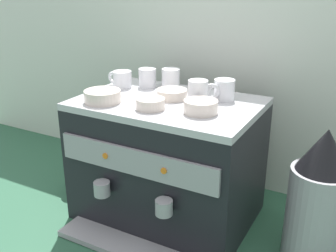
{
  "coord_description": "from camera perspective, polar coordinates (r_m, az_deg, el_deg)",
  "views": [
    {
      "loc": [
        0.65,
        -1.18,
        0.88
      ],
      "look_at": [
        0.0,
        0.0,
        0.36
      ],
      "focal_mm": 42.67,
      "sensor_mm": 36.0,
      "label": 1
    }
  ],
  "objects": [
    {
      "name": "ground_plane",
      "position": [
        1.61,
        0.0,
        -12.16
      ],
      "size": [
        4.0,
        4.0,
        0.0
      ],
      "primitive_type": "plane",
      "color": "#28563D"
    },
    {
      "name": "tiled_backsplash_wall",
      "position": [
        1.74,
        6.02,
        7.33
      ],
      "size": [
        2.8,
        0.03,
        0.95
      ],
      "primitive_type": "cube",
      "color": "silver",
      "rests_on": "ground_plane"
    },
    {
      "name": "espresso_machine",
      "position": [
        1.49,
        -0.08,
        -4.9
      ],
      "size": [
        0.64,
        0.54,
        0.46
      ],
      "color": "black",
      "rests_on": "ground_plane"
    },
    {
      "name": "ceramic_cup_0",
      "position": [
        1.42,
        7.9,
        5.13
      ],
      "size": [
        0.08,
        0.11,
        0.07
      ],
      "color": "white",
      "rests_on": "espresso_machine"
    },
    {
      "name": "ceramic_cup_1",
      "position": [
        1.55,
        0.35,
        6.79
      ],
      "size": [
        0.09,
        0.09,
        0.08
      ],
      "color": "white",
      "rests_on": "espresso_machine"
    },
    {
      "name": "ceramic_cup_2",
      "position": [
        1.38,
        4.48,
        4.9
      ],
      "size": [
        0.1,
        0.08,
        0.08
      ],
      "color": "white",
      "rests_on": "espresso_machine"
    },
    {
      "name": "ceramic_cup_3",
      "position": [
        1.58,
        -3.0,
        6.93
      ],
      "size": [
        0.09,
        0.09,
        0.07
      ],
      "color": "white",
      "rests_on": "espresso_machine"
    },
    {
      "name": "ceramic_cup_4",
      "position": [
        1.59,
        -6.65,
        6.68
      ],
      "size": [
        0.11,
        0.07,
        0.06
      ],
      "color": "white",
      "rests_on": "espresso_machine"
    },
    {
      "name": "ceramic_bowl_0",
      "position": [
        1.32,
        -2.53,
        3.18
      ],
      "size": [
        0.1,
        0.1,
        0.04
      ],
      "color": "beige",
      "rests_on": "espresso_machine"
    },
    {
      "name": "ceramic_bowl_1",
      "position": [
        1.28,
        4.7,
        2.73
      ],
      "size": [
        0.11,
        0.11,
        0.04
      ],
      "color": "beige",
      "rests_on": "espresso_machine"
    },
    {
      "name": "ceramic_bowl_2",
      "position": [
        1.41,
        -9.33,
        4.18
      ],
      "size": [
        0.13,
        0.13,
        0.04
      ],
      "color": "beige",
      "rests_on": "espresso_machine"
    },
    {
      "name": "ceramic_bowl_3",
      "position": [
        1.43,
        0.62,
        4.56
      ],
      "size": [
        0.11,
        0.11,
        0.03
      ],
      "color": "beige",
      "rests_on": "espresso_machine"
    },
    {
      "name": "coffee_grinder",
      "position": [
        1.36,
        20.68,
        -9.71
      ],
      "size": [
        0.19,
        0.19,
        0.45
      ],
      "color": "#939399",
      "rests_on": "ground_plane"
    },
    {
      "name": "milk_pitcher",
      "position": [
        1.78,
        -12.98,
        -6.43
      ],
      "size": [
        0.09,
        0.09,
        0.15
      ],
      "primitive_type": "cylinder",
      "color": "#B7B7BC",
      "rests_on": "ground_plane"
    }
  ]
}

